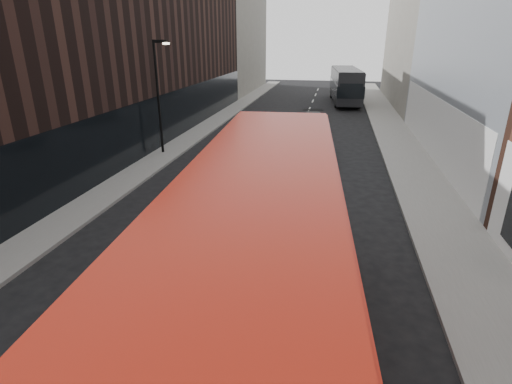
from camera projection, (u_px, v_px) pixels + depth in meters
The scene contains 11 objects.
sidewalk_right at pixel (397, 139), 30.16m from camera, with size 3.00×80.00×0.15m, color slate.
sidewalk_left at pixel (201, 131), 32.97m from camera, with size 2.00×80.00×0.15m, color slate.
building_victorian at pixel (422, 14), 43.39m from camera, with size 6.50×24.00×21.00m.
building_left_mid at pixel (178, 41), 35.68m from camera, with size 5.00×24.00×14.00m, color black.
building_left_far at pixel (236, 44), 55.98m from camera, with size 5.00×20.00×13.00m, color slate.
street_lamp at pixel (159, 90), 25.12m from camera, with size 1.06×0.22×7.00m.
red_bus at pixel (259, 279), 7.85m from camera, with size 3.76×12.69×5.06m.
grey_bus at pixel (345, 85), 46.89m from camera, with size 3.85×12.38×3.94m.
car_a at pixel (297, 154), 23.84m from camera, with size 1.78×4.44×1.51m, color black.
car_b at pixel (318, 150), 24.94m from camera, with size 1.52×4.37×1.44m, color gray.
car_c at pixel (313, 123), 32.73m from camera, with size 2.09×5.15×1.49m, color black.
Camera 1 is at (2.79, -6.07, 7.24)m, focal length 28.00 mm.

